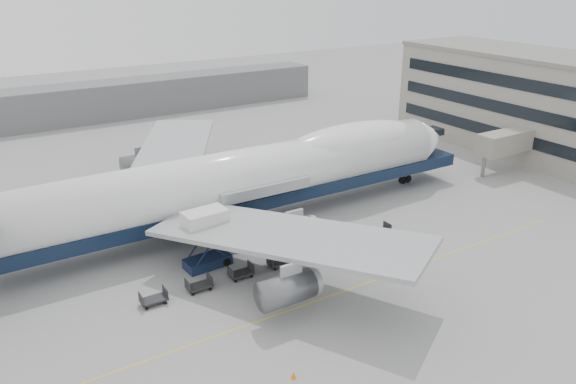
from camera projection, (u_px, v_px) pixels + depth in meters
ground at (300, 266)px, 55.75m from camera, size 260.00×260.00×0.00m
apron_line at (336, 294)px, 51.02m from camera, size 60.00×0.15×0.01m
hangar at (52, 107)px, 104.78m from camera, size 110.00×8.00×7.00m
airliner at (248, 177)px, 63.45m from camera, size 67.00×55.30×19.98m
catering_truck at (206, 235)px, 54.56m from camera, size 4.68×3.39×6.00m
traffic_cone at (293, 375)px, 40.45m from camera, size 0.40×0.40×0.58m
dolly_0 at (154, 299)px, 49.31m from camera, size 2.30×1.35×1.30m
dolly_1 at (199, 285)px, 51.42m from camera, size 2.30×1.35×1.30m
dolly_2 at (241, 273)px, 53.53m from camera, size 2.30×1.35×1.30m
dolly_3 at (279, 261)px, 55.64m from camera, size 2.30×1.35×1.30m
dolly_4 at (315, 250)px, 57.75m from camera, size 2.30×1.35×1.30m
dolly_5 at (349, 241)px, 59.86m from camera, size 2.30×1.35×1.30m
dolly_6 at (380, 231)px, 61.97m from camera, size 2.30×1.35×1.30m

